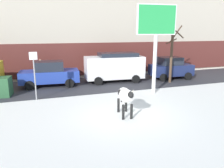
{
  "coord_description": "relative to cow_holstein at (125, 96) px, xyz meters",
  "views": [
    {
      "loc": [
        -3.92,
        -8.96,
        3.9
      ],
      "look_at": [
        -0.04,
        2.3,
        1.1
      ],
      "focal_mm": 35.41,
      "sensor_mm": 36.0,
      "label": 1
    }
  ],
  "objects": [
    {
      "name": "car_navy_hatchback",
      "position": [
        6.99,
        6.78,
        -0.07
      ],
      "size": [
        3.61,
        2.12,
        1.86
      ],
      "color": "#19234C",
      "rests_on": "ground"
    },
    {
      "name": "bare_tree_left_lot",
      "position": [
        6.2,
        5.54,
        1.25
      ],
      "size": [
        1.13,
        1.47,
        4.42
      ],
      "color": "#4C3828",
      "rests_on": "ground"
    },
    {
      "name": "car_white_van",
      "position": [
        2.07,
        7.28,
        0.24
      ],
      "size": [
        4.72,
        2.38,
        2.32
      ],
      "color": "white",
      "rests_on": "ground"
    },
    {
      "name": "cow_holstein",
      "position": [
        0.0,
        0.0,
        0.0
      ],
      "size": [
        0.78,
        1.93,
        1.54
      ],
      "color": "silver",
      "rests_on": "ground"
    },
    {
      "name": "ground_plane",
      "position": [
        0.11,
        -0.25,
        -1.0
      ],
      "size": [
        120.0,
        120.0,
        0.0
      ],
      "primitive_type": "plane",
      "color": "white"
    },
    {
      "name": "street_sign",
      "position": [
        -3.97,
        4.05,
        0.67
      ],
      "size": [
        0.44,
        0.08,
        2.82
      ],
      "color": "gray",
      "rests_on": "ground"
    },
    {
      "name": "billboard",
      "position": [
        3.34,
        3.17,
        3.31
      ],
      "size": [
        2.53,
        0.48,
        5.56
      ],
      "color": "silver",
      "rests_on": "ground"
    },
    {
      "name": "pedestrian_near_billboard",
      "position": [
        -3.51,
        9.72,
        -0.12
      ],
      "size": [
        0.36,
        0.24,
        1.73
      ],
      "color": "#282833",
      "rests_on": "ground"
    },
    {
      "name": "car_blue_sedan",
      "position": [
        -2.96,
        7.41,
        -0.09
      ],
      "size": [
        4.32,
        2.22,
        1.84
      ],
      "color": "#233D9E",
      "rests_on": "ground"
    },
    {
      "name": "road_strip",
      "position": [
        0.11,
        6.89,
        -1.0
      ],
      "size": [
        60.0,
        5.6,
        0.01
      ],
      "primitive_type": "cube",
      "color": "#333338",
      "rests_on": "ground"
    },
    {
      "name": "building_facade",
      "position": [
        0.11,
        12.87,
        5.48
      ],
      "size": [
        44.0,
        6.1,
        13.0
      ],
      "color": "#BCB29E",
      "rests_on": "ground"
    }
  ]
}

